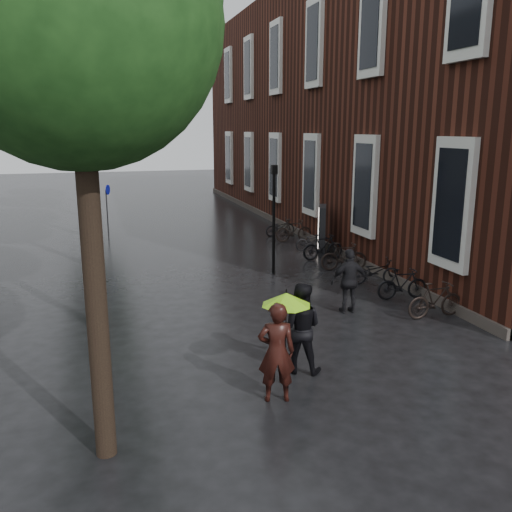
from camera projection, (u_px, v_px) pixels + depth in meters
name	position (u px, v px, depth m)	size (l,w,h in m)	color
ground	(364.00, 446.00, 8.76)	(120.00, 120.00, 0.00)	black
brick_building	(373.00, 109.00, 28.46)	(10.20, 33.20, 12.00)	#38160F
street_trees	(84.00, 93.00, 21.01)	(4.33, 34.03, 8.91)	black
person_burgundy	(276.00, 352.00, 10.04)	(0.70, 0.46, 1.93)	black
person_black	(300.00, 328.00, 11.28)	(0.94, 0.73, 1.93)	black
lime_umbrella	(286.00, 299.00, 10.55)	(1.00, 1.00, 1.48)	black
pedestrian_walking	(350.00, 281.00, 14.93)	(1.06, 0.44, 1.82)	black
parked_bicycles	(337.00, 253.00, 20.28)	(1.95, 12.78, 1.03)	black
ad_lightbox	(322.00, 230.00, 22.02)	(0.30, 1.30, 1.97)	black
lamp_post	(274.00, 209.00, 18.66)	(0.20, 0.20, 3.80)	black
cycle_sign	(108.00, 203.00, 24.86)	(0.13, 0.46, 2.51)	#262628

